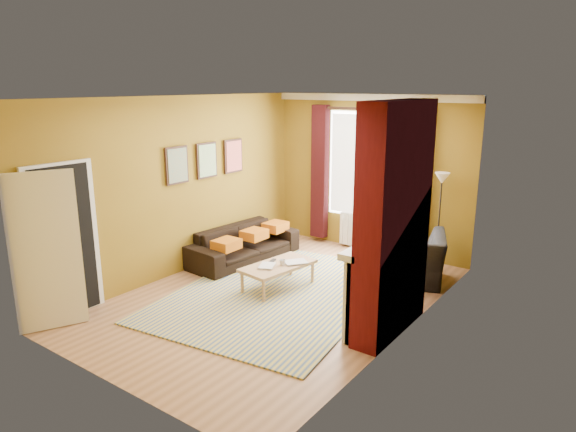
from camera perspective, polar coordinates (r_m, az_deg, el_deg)
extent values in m
plane|color=#8D6040|center=(7.46, -1.14, -8.98)|extent=(5.50, 5.50, 0.00)
cube|color=olive|center=(9.32, 9.07, 4.61)|extent=(3.80, 0.02, 2.80)
cube|color=olive|center=(5.18, -19.88, -4.06)|extent=(3.80, 0.02, 2.80)
cube|color=olive|center=(6.10, 13.20, -0.82)|extent=(0.02, 5.50, 2.80)
cube|color=olive|center=(8.28, -11.77, 3.25)|extent=(0.02, 5.50, 2.80)
cube|color=white|center=(6.85, -1.26, 13.06)|extent=(3.80, 5.50, 0.01)
cube|color=#4D0B0F|center=(6.17, 11.71, -0.57)|extent=(0.35, 1.40, 2.80)
cube|color=silver|center=(6.51, 9.75, -7.55)|extent=(0.12, 1.30, 1.10)
cube|color=silver|center=(6.36, 9.55, -3.03)|extent=(0.22, 1.40, 0.08)
cube|color=silver|center=(6.06, 7.10, -9.50)|extent=(0.16, 0.14, 1.04)
cube|color=silver|center=(7.02, 11.71, -6.25)|extent=(0.16, 0.14, 1.04)
cube|color=black|center=(6.54, 9.95, -8.42)|extent=(0.06, 0.80, 0.90)
cube|color=black|center=(6.72, 9.64, -11.68)|extent=(0.20, 1.00, 0.06)
cube|color=silver|center=(6.02, 8.19, -2.78)|extent=(0.03, 0.12, 0.16)
cube|color=black|center=(6.23, 9.26, -2.31)|extent=(0.03, 0.10, 0.14)
cylinder|color=black|center=(6.45, 10.26, -1.86)|extent=(0.10, 0.10, 0.12)
cube|color=black|center=(6.15, 10.31, 3.75)|extent=(0.03, 0.60, 0.75)
cube|color=olive|center=(6.16, 10.14, 3.77)|extent=(0.01, 0.52, 0.66)
cube|color=silver|center=(9.16, 9.29, 12.87)|extent=(3.80, 0.08, 0.12)
cube|color=white|center=(9.27, 9.02, 5.50)|extent=(1.60, 0.04, 1.90)
cube|color=white|center=(9.24, 8.90, 5.47)|extent=(1.50, 0.02, 1.80)
cube|color=silver|center=(9.25, 8.96, 5.49)|extent=(0.06, 0.04, 1.90)
cube|color=#330B0F|center=(9.70, 3.56, 4.85)|extent=(0.30, 0.16, 2.50)
cube|color=#330B0F|center=(8.83, 14.37, 3.46)|extent=(0.30, 0.16, 2.50)
cylinder|color=black|center=(9.09, 9.01, 11.67)|extent=(2.30, 0.05, 0.05)
cube|color=silver|center=(9.47, 8.54, -1.74)|extent=(1.00, 0.10, 0.60)
cube|color=silver|center=(9.62, 6.00, -1.39)|extent=(0.04, 0.03, 0.56)
cube|color=silver|center=(9.57, 6.57, -1.49)|extent=(0.04, 0.03, 0.56)
cube|color=silver|center=(9.52, 7.15, -1.60)|extent=(0.04, 0.03, 0.56)
cube|color=silver|center=(9.47, 7.73, -1.70)|extent=(0.04, 0.03, 0.56)
cube|color=silver|center=(9.42, 8.32, -1.81)|extent=(0.04, 0.03, 0.56)
cube|color=silver|center=(9.38, 8.91, -1.92)|extent=(0.04, 0.03, 0.56)
cube|color=silver|center=(9.33, 9.51, -2.03)|extent=(0.04, 0.03, 0.56)
cube|color=silver|center=(9.28, 10.12, -2.14)|extent=(0.04, 0.03, 0.56)
cube|color=silver|center=(9.24, 10.73, -2.25)|extent=(0.04, 0.03, 0.56)
cube|color=black|center=(8.13, -12.27, 5.53)|extent=(0.04, 0.44, 0.58)
cube|color=#CA792F|center=(8.12, -12.15, 5.52)|extent=(0.01, 0.38, 0.52)
cube|color=black|center=(8.58, -9.04, 6.13)|extent=(0.04, 0.44, 0.58)
cube|color=green|center=(8.56, -8.92, 6.12)|extent=(0.01, 0.38, 0.52)
cube|color=black|center=(9.04, -6.13, 6.66)|extent=(0.04, 0.44, 0.58)
cube|color=#D63561|center=(9.03, -6.01, 6.64)|extent=(0.01, 0.38, 0.52)
cube|color=silver|center=(7.18, -23.57, -2.69)|extent=(0.05, 0.94, 2.06)
cube|color=black|center=(7.16, -23.48, -2.72)|extent=(0.02, 0.80, 1.98)
cube|color=silver|center=(6.85, -25.29, -3.67)|extent=(0.37, 0.74, 1.98)
imported|color=#447735|center=(6.70, 11.41, -0.65)|extent=(0.14, 0.10, 0.27)
cube|color=#AE570E|center=(8.29, -6.86, -3.15)|extent=(0.34, 0.40, 0.16)
cube|color=#AE570E|center=(8.79, -3.78, -2.05)|extent=(0.34, 0.40, 0.16)
cube|color=#AE570E|center=(9.25, -1.41, -1.19)|extent=(0.34, 0.40, 0.16)
cube|color=#355793|center=(7.58, -1.09, -8.50)|extent=(3.16, 4.05, 0.02)
imported|color=black|center=(8.87, -4.92, -3.11)|extent=(0.98, 2.10, 0.59)
imported|color=black|center=(8.09, 12.70, -4.47)|extent=(1.51, 1.43, 0.78)
cube|color=tan|center=(7.63, -1.10, -5.55)|extent=(0.73, 1.21, 0.05)
cylinder|color=tan|center=(7.53, -5.12, -7.44)|extent=(0.05, 0.05, 0.33)
cylinder|color=tan|center=(7.22, -2.72, -8.40)|extent=(0.05, 0.05, 0.33)
cylinder|color=tan|center=(8.19, 0.33, -5.54)|extent=(0.05, 0.05, 0.33)
cylinder|color=tan|center=(7.90, 2.73, -6.32)|extent=(0.05, 0.05, 0.33)
cylinder|color=#997142|center=(9.20, 8.99, -3.13)|extent=(0.40, 0.40, 0.43)
cylinder|color=black|center=(8.82, 16.04, -5.68)|extent=(0.28, 0.28, 0.03)
cylinder|color=black|center=(8.59, 16.39, -0.92)|extent=(0.03, 0.03, 1.49)
cone|color=beige|center=(8.43, 16.76, 4.03)|extent=(0.28, 0.28, 0.18)
imported|color=#999999|center=(7.55, -3.15, -5.50)|extent=(0.31, 0.35, 0.03)
imported|color=#999999|center=(7.78, 0.57, -4.86)|extent=(0.39, 0.41, 0.03)
imported|color=#999999|center=(7.57, -0.63, -5.18)|extent=(0.13, 0.13, 0.09)
cube|color=#232326|center=(7.73, -1.77, -5.02)|extent=(0.09, 0.18, 0.02)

